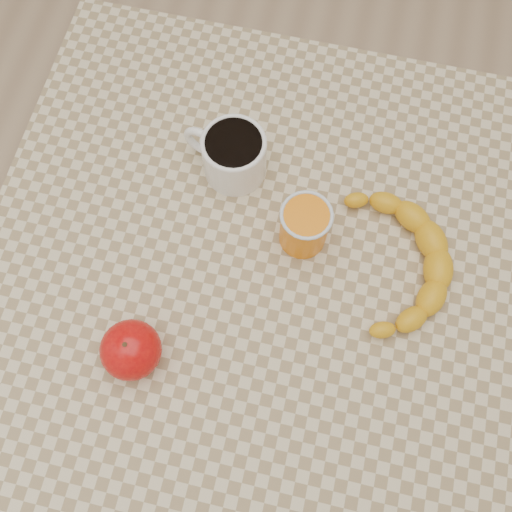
% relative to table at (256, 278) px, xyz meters
% --- Properties ---
extents(ground, '(3.00, 3.00, 0.00)m').
position_rel_table_xyz_m(ground, '(0.00, 0.00, -0.66)').
color(ground, tan).
rests_on(ground, ground).
extents(table, '(0.80, 0.80, 0.75)m').
position_rel_table_xyz_m(table, '(0.00, 0.00, 0.00)').
color(table, beige).
rests_on(table, ground).
extents(coffee_mug, '(0.14, 0.11, 0.08)m').
position_rel_table_xyz_m(coffee_mug, '(-0.07, 0.14, 0.13)').
color(coffee_mug, white).
rests_on(coffee_mug, table).
extents(orange_juice_glass, '(0.07, 0.07, 0.08)m').
position_rel_table_xyz_m(orange_juice_glass, '(0.06, 0.05, 0.13)').
color(orange_juice_glass, orange).
rests_on(orange_juice_glass, table).
extents(apple, '(0.09, 0.09, 0.07)m').
position_rel_table_xyz_m(apple, '(-0.13, -0.17, 0.12)').
color(apple, '#A20509').
rests_on(apple, table).
extents(banana, '(0.27, 0.32, 0.04)m').
position_rel_table_xyz_m(banana, '(0.20, 0.03, 0.11)').
color(banana, '#EEAC15').
rests_on(banana, table).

